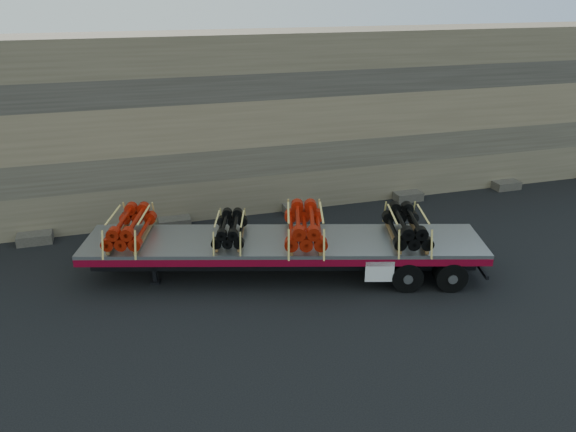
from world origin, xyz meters
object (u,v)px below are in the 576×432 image
Objects in this scene: bundle_front at (130,228)px; bundle_midrear at (305,226)px; bundle_rear at (407,227)px; trailer at (284,257)px; bundle_midfront at (230,229)px.

bundle_front is 0.93× the size of bundle_midrear.
bundle_rear is (8.26, -2.47, 0.00)m from bundle_front.
bundle_front is 1.00× the size of bundle_rear.
bundle_rear is at bearing 0.00° from bundle_front.
bundle_midrear is (0.64, -0.19, 1.07)m from trailer.
bundle_rear is (5.28, -1.58, 0.07)m from bundle_midfront.
trailer is 5.37× the size of bundle_front.
bundle_rear is at bearing 0.00° from bundle_midrear.
trailer is 1.93m from bundle_midfront.
bundle_midrear reaches higher than trailer.
bundle_midrear reaches higher than bundle_front.
bundle_midrear is 3.18m from bundle_rear.
trailer is 1.26m from bundle_midrear.
bundle_rear is at bearing 0.00° from trailer.
bundle_midfront is at bearing 180.00° from bundle_midrear.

